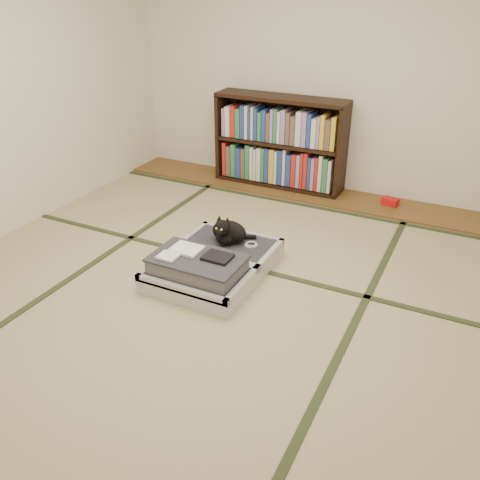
% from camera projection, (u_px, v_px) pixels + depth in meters
% --- Properties ---
extents(floor, '(4.50, 4.50, 0.00)m').
position_uv_depth(floor, '(211.00, 291.00, 3.56)').
color(floor, tan).
rests_on(floor, ground).
extents(wood_strip, '(4.00, 0.50, 0.02)m').
position_uv_depth(wood_strip, '(308.00, 193.00, 5.15)').
color(wood_strip, brown).
rests_on(wood_strip, ground).
extents(red_item, '(0.17, 0.12, 0.07)m').
position_uv_depth(red_item, '(390.00, 202.00, 4.83)').
color(red_item, red).
rests_on(red_item, wood_strip).
extents(room_shell, '(4.50, 4.50, 4.50)m').
position_uv_depth(room_shell, '(205.00, 75.00, 2.89)').
color(room_shell, white).
rests_on(room_shell, ground).
extents(tatami_borders, '(4.00, 4.50, 0.01)m').
position_uv_depth(tatami_borders, '(242.00, 259.00, 3.95)').
color(tatami_borders, '#2D381E').
rests_on(tatami_borders, ground).
extents(bookcase, '(1.33, 0.31, 0.92)m').
position_uv_depth(bookcase, '(280.00, 144.00, 5.14)').
color(bookcase, black).
rests_on(bookcase, wood_strip).
extents(suitcase, '(0.72, 0.96, 0.28)m').
position_uv_depth(suitcase, '(212.00, 265.00, 3.69)').
color(suitcase, silver).
rests_on(suitcase, floor).
extents(cat, '(0.32, 0.32, 0.26)m').
position_uv_depth(cat, '(228.00, 232.00, 3.86)').
color(cat, black).
rests_on(cat, suitcase).
extents(cable_coil, '(0.10, 0.10, 0.02)m').
position_uv_depth(cable_coil, '(251.00, 245.00, 3.86)').
color(cable_coil, white).
rests_on(cable_coil, suitcase).
extents(hanger, '(0.38, 0.22, 0.01)m').
position_uv_depth(hanger, '(197.00, 245.00, 4.15)').
color(hanger, black).
rests_on(hanger, floor).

